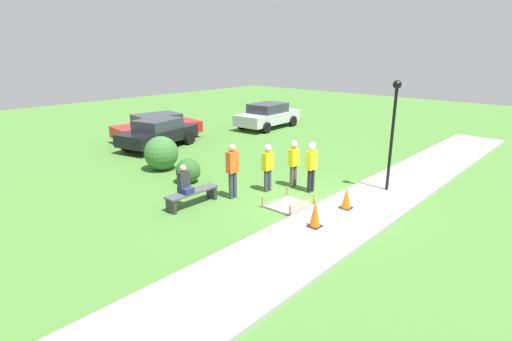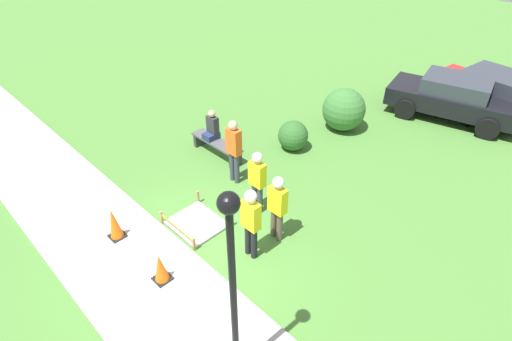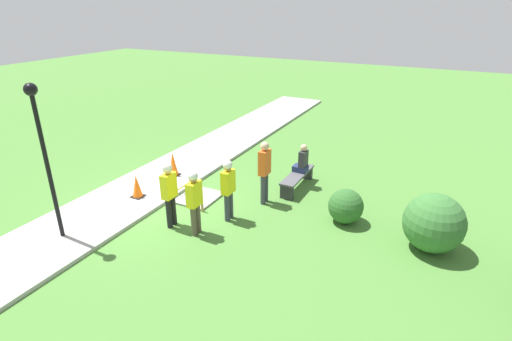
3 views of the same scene
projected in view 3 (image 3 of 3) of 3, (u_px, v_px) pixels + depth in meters
ground_plane at (165, 205)px, 11.35m from camera, size 60.00×60.00×0.00m
sidewalk at (133, 195)px, 11.82m from camera, size 28.00×2.37×0.10m
wet_concrete_patch at (199, 197)px, 11.70m from camera, size 1.28×1.13×0.36m
traffic_cone_near_patch at (173, 164)px, 12.88m from camera, size 0.34×0.34×0.78m
traffic_cone_far_patch at (137, 186)px, 11.47m from camera, size 0.34×0.34×0.67m
park_bench at (297, 178)px, 12.23m from camera, size 1.82×0.44×0.48m
person_seated_on_bench at (302, 161)px, 12.20m from camera, size 0.36×0.44×0.89m
worker_supervisor at (169, 189)px, 9.89m from camera, size 0.40×0.25×1.76m
worker_assistant at (194, 198)px, 9.57m from camera, size 0.40×0.24×1.69m
worker_trainee at (228, 185)px, 10.23m from camera, size 0.40×0.24×1.68m
bystander_in_orange_shirt at (265, 169)px, 11.07m from camera, size 0.40×0.24×1.84m
lamppost_near at (42, 140)px, 8.74m from camera, size 0.28×0.28×3.69m
shrub_rounded_near at (346, 206)px, 10.31m from camera, size 0.91×0.91×0.91m
shrub_rounded_mid at (434, 223)px, 9.07m from camera, size 1.38×1.38×1.38m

